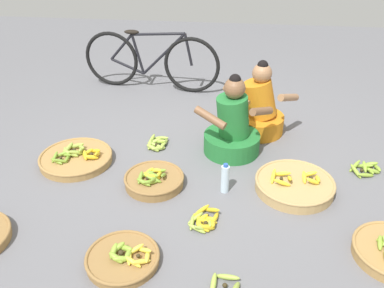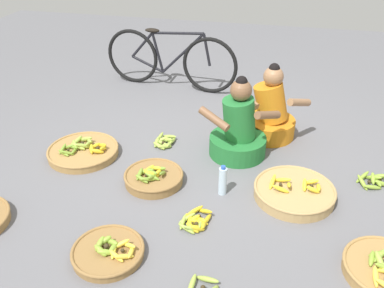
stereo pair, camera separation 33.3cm
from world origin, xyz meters
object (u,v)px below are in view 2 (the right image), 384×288
banana_basket_mid_left (108,251)px  loose_bananas_front_center (374,181)px  banana_basket_back_left (294,192)px  vendor_woman_behind (270,114)px  bicycle_leaning (170,60)px  banana_basket_front_left (83,151)px  loose_bananas_near_vendor (204,288)px  banana_basket_front_right (154,177)px  loose_bananas_back_center (164,142)px  water_bottle (223,181)px  vendor_woman_front (238,131)px  loose_bananas_near_bicycle (196,221)px

banana_basket_mid_left → loose_bananas_front_center: banana_basket_mid_left is taller
banana_basket_back_left → loose_bananas_front_center: banana_basket_back_left is taller
vendor_woman_behind → bicycle_leaning: bearing=142.9°
banana_basket_front_left → loose_bananas_front_center: 2.57m
loose_bananas_front_center → loose_bananas_near_vendor: size_ratio=1.45×
banana_basket_mid_left → banana_basket_front_left: bearing=123.0°
bicycle_leaning → banana_basket_front_right: 2.08m
banana_basket_back_left → bicycle_leaning: bearing=129.0°
loose_bananas_front_center → loose_bananas_near_vendor: (-1.16, -1.41, -0.00)m
banana_basket_front_left → loose_bananas_near_vendor: banana_basket_front_left is taller
banana_basket_back_left → loose_bananas_back_center: bearing=155.9°
loose_bananas_front_center → loose_bananas_back_center: (-1.89, 0.21, -0.00)m
water_bottle → vendor_woman_behind: bearing=75.0°
banana_basket_mid_left → water_bottle: (0.62, 0.85, 0.08)m
vendor_woman_behind → loose_bananas_back_center: size_ratio=2.66×
vendor_woman_behind → banana_basket_front_right: size_ratio=1.52×
banana_basket_back_left → water_bottle: water_bottle is taller
vendor_woman_front → banana_basket_mid_left: (-0.65, -1.48, -0.20)m
banana_basket_front_right → loose_bananas_near_vendor: size_ratio=2.52×
vendor_woman_front → bicycle_leaning: (-1.04, 1.40, 0.11)m
loose_bananas_near_vendor → bicycle_leaning: bearing=109.5°
loose_bananas_near_vendor → banana_basket_front_right: bearing=122.5°
banana_basket_front_right → banana_basket_front_left: (-0.77, 0.26, -0.01)m
bicycle_leaning → water_bottle: 2.28m
loose_bananas_near_bicycle → water_bottle: water_bottle is taller
vendor_woman_behind → banana_basket_back_left: 1.03m
banana_basket_front_right → loose_bananas_near_vendor: banana_basket_front_right is taller
banana_basket_mid_left → loose_bananas_near_bicycle: (0.49, 0.44, -0.01)m
banana_basket_front_left → banana_basket_back_left: bearing=-5.8°
loose_bananas_front_center → loose_bananas_near_bicycle: (-1.34, -0.84, -0.00)m
loose_bananas_back_center → vendor_woman_front: bearing=-0.9°
vendor_woman_front → banana_basket_front_right: size_ratio=1.54×
loose_bananas_front_center → banana_basket_front_right: bearing=-167.2°
vendor_woman_behind → loose_bananas_near_bicycle: size_ratio=2.50×
vendor_woman_front → loose_bananas_near_vendor: (0.02, -1.61, -0.21)m
bicycle_leaning → banana_basket_front_right: size_ratio=3.41×
loose_bananas_back_center → water_bottle: water_bottle is taller
vendor_woman_front → banana_basket_front_left: vendor_woman_front is taller
loose_bananas_near_bicycle → loose_bananas_back_center: 1.19m
vendor_woman_front → banana_basket_back_left: bearing=-45.8°
loose_bananas_front_center → water_bottle: (-1.21, -0.42, 0.09)m
banana_basket_front_left → loose_bananas_front_center: bearing=3.3°
banana_basket_front_left → loose_bananas_back_center: 0.76m
banana_basket_front_right → loose_bananas_near_vendor: bearing=-57.5°
loose_bananas_front_center → water_bottle: bearing=-160.7°
banana_basket_front_left → loose_bananas_near_vendor: 1.89m
banana_basket_mid_left → vendor_woman_behind: bearing=64.6°
vendor_woman_behind → bicycle_leaning: size_ratio=0.44×
loose_bananas_front_center → water_bottle: size_ratio=1.09×
banana_basket_front_left → vendor_woman_front: bearing=14.2°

